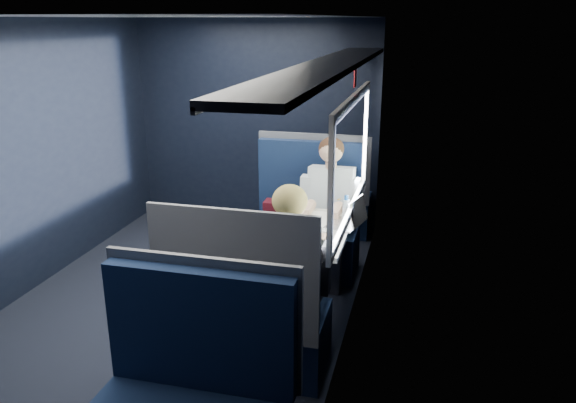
% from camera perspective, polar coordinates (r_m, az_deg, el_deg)
% --- Properties ---
extents(ground, '(2.80, 4.20, 0.01)m').
position_cam_1_polar(ground, '(4.96, -10.30, -9.76)').
color(ground, black).
extents(room_shell, '(3.00, 4.40, 2.40)m').
position_cam_1_polar(room_shell, '(4.46, -11.09, 7.31)').
color(room_shell, black).
rests_on(room_shell, ground).
extents(table, '(0.62, 1.00, 0.74)m').
position_cam_1_polar(table, '(4.37, 1.69, -3.70)').
color(table, '#54565E').
rests_on(table, ground).
extents(seat_bay_near, '(1.04, 0.62, 1.26)m').
position_cam_1_polar(seat_bay_near, '(5.29, 1.68, -2.57)').
color(seat_bay_near, '#0B1733').
rests_on(seat_bay_near, ground).
extents(seat_bay_far, '(1.04, 0.62, 1.26)m').
position_cam_1_polar(seat_bay_far, '(3.76, -4.06, -11.79)').
color(seat_bay_far, '#0B1733').
rests_on(seat_bay_far, ground).
extents(seat_row_front, '(1.04, 0.51, 1.16)m').
position_cam_1_polar(seat_row_front, '(6.15, 3.61, 0.29)').
color(seat_row_front, '#0B1733').
rests_on(seat_row_front, ground).
extents(man, '(0.53, 0.56, 1.32)m').
position_cam_1_polar(man, '(4.99, 4.18, -0.29)').
color(man, black).
rests_on(man, ground).
extents(woman, '(0.53, 0.56, 1.32)m').
position_cam_1_polar(woman, '(3.70, 0.35, -6.81)').
color(woman, black).
rests_on(woman, ground).
extents(papers, '(0.51, 0.71, 0.01)m').
position_cam_1_polar(papers, '(4.41, 2.21, -2.43)').
color(papers, white).
rests_on(papers, table).
extents(laptop, '(0.29, 0.35, 0.23)m').
position_cam_1_polar(laptop, '(4.40, 6.37, -1.73)').
color(laptop, silver).
rests_on(laptop, table).
extents(bottle_small, '(0.06, 0.06, 0.20)m').
position_cam_1_polar(bottle_small, '(4.54, 5.91, -0.73)').
color(bottle_small, silver).
rests_on(bottle_small, table).
extents(cup, '(0.08, 0.08, 0.10)m').
position_cam_1_polar(cup, '(4.69, 6.07, -0.61)').
color(cup, white).
rests_on(cup, table).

